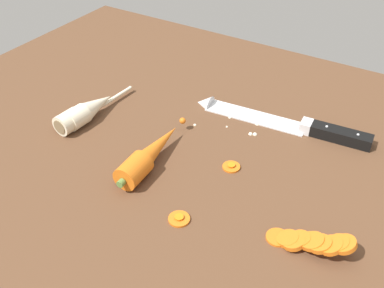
{
  "coord_description": "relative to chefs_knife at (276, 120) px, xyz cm",
  "views": [
    {
      "loc": [
        32.64,
        -55.22,
        49.57
      ],
      "look_at": [
        0.0,
        -2.0,
        1.5
      ],
      "focal_mm": 41.76,
      "sensor_mm": 36.0,
      "label": 1
    }
  ],
  "objects": [
    {
      "name": "parsnip_mid_left",
      "position": [
        -31.8,
        -17.17,
        1.33
      ],
      "size": [
        4.51,
        17.73,
        4.0
      ],
      "color": "beige",
      "rests_on": "ground_plane"
    },
    {
      "name": "mince_crumbs",
      "position": [
        -3.95,
        -4.11,
        -0.28
      ],
      "size": [
        12.22,
        9.21,
        0.84
      ],
      "color": "silver",
      "rests_on": "ground_plane"
    },
    {
      "name": "carrot_slice_stray_mid",
      "position": [
        -1.24,
        -16.3,
        -0.29
      ],
      "size": [
        3.04,
        3.04,
        0.7
      ],
      "color": "orange",
      "rests_on": "ground_plane"
    },
    {
      "name": "whole_carrot",
      "position": [
        -13.61,
        -22.73,
        1.45
      ],
      "size": [
        4.95,
        20.68,
        4.2
      ],
      "color": "orange",
      "rests_on": "ground_plane"
    },
    {
      "name": "carrot_slice_stack",
      "position": [
        16.08,
        -25.97,
        0.8
      ],
      "size": [
        12.05,
        4.96,
        4.03
      ],
      "color": "orange",
      "rests_on": "ground_plane"
    },
    {
      "name": "ground_plane",
      "position": [
        -9.38,
        -13.82,
        -2.65
      ],
      "size": [
        120.0,
        90.0,
        4.0
      ],
      "primitive_type": "cube",
      "color": "brown"
    },
    {
      "name": "chefs_knife",
      "position": [
        0.0,
        0.0,
        0.0
      ],
      "size": [
        34.86,
        6.28,
        4.18
      ],
      "color": "silver",
      "rests_on": "ground_plane"
    },
    {
      "name": "carrot_slice_stray_near",
      "position": [
        -2.34,
        -30.98,
        -0.29
      ],
      "size": [
        3.28,
        3.28,
        0.7
      ],
      "color": "orange",
      "rests_on": "ground_plane"
    },
    {
      "name": "parsnip_front",
      "position": [
        -32.07,
        -18.69,
        1.33
      ],
      "size": [
        4.74,
        19.13,
        4.0
      ],
      "color": "beige",
      "rests_on": "ground_plane"
    }
  ]
}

